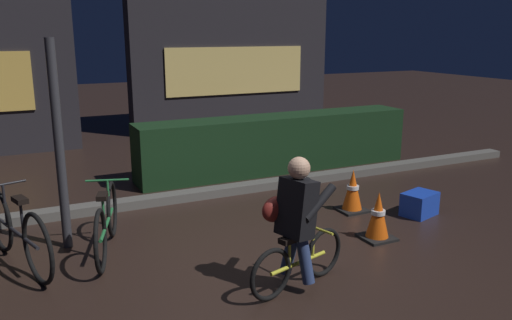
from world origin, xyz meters
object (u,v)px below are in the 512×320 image
Objects in this scene: parked_bike_left_mid at (17,232)px; traffic_cone_far at (353,191)px; parked_bike_center_left at (107,222)px; cyclist at (295,223)px; blue_crate at (419,204)px; traffic_cone_near at (378,216)px; street_post at (59,147)px.

parked_bike_left_mid is 4.01m from traffic_cone_far.
parked_bike_left_mid reaches higher than parked_bike_center_left.
cyclist reaches higher than parked_bike_left_mid.
traffic_cone_near is at bearing -158.03° from blue_crate.
cyclist is at bearing -157.20° from traffic_cone_near.
street_post is 0.94m from parked_bike_center_left.
blue_crate is at bearing -12.08° from street_post.
street_post reaches higher than parked_bike_center_left.
blue_crate is (4.69, -0.60, -0.21)m from parked_bike_left_mid.
street_post reaches higher than blue_crate.
street_post is 4.00× the size of traffic_cone_far.
traffic_cone_far is (3.15, -0.04, -0.07)m from parked_bike_center_left.
traffic_cone_far is at bearing 24.50° from cyclist.
parked_bike_center_left is 1.24× the size of cyclist.
blue_crate is at bearing 21.97° from traffic_cone_near.
parked_bike_center_left is 3.52× the size of blue_crate.
traffic_cone_near is (2.84, -0.95, -0.07)m from parked_bike_center_left.
traffic_cone_near is (3.21, -1.30, -0.86)m from street_post.
blue_crate is at bearing -81.08° from parked_bike_center_left.
street_post is 1.81× the size of cyclist.
parked_bike_center_left is 2.75× the size of traffic_cone_far.
parked_bike_left_mid is at bearing 178.80° from traffic_cone_far.
parked_bike_center_left is at bearing -43.06° from street_post.
parked_bike_center_left reaches higher than traffic_cone_near.
cyclist is (-1.74, -1.51, 0.36)m from traffic_cone_far.
street_post is 3.57m from traffic_cone_near.
traffic_cone_near reaches higher than blue_crate.
cyclist is at bearing -157.54° from blue_crate.
cyclist reaches higher than traffic_cone_far.
blue_crate is (4.20, -0.90, -0.97)m from street_post.
traffic_cone_near is at bearing -122.43° from parked_bike_left_mid.
traffic_cone_far is at bearing 71.25° from traffic_cone_near.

